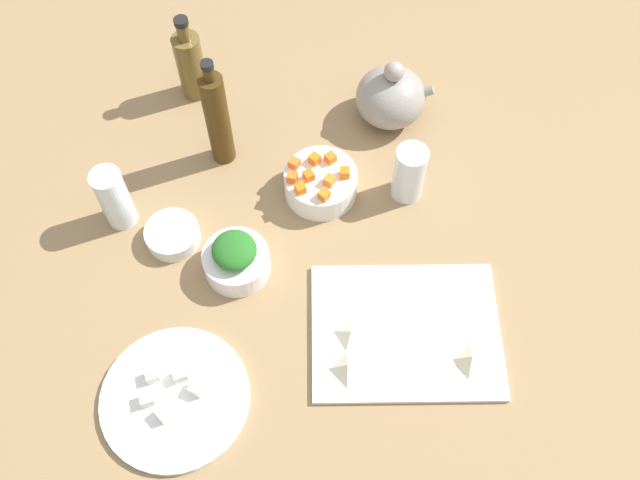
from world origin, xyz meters
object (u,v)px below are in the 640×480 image
object	(u,v)px
bowl_small_side	(173,235)
bottle_0	(217,118)
bottle_1	(190,64)
bowl_greens	(237,262)
plate_tofu	(175,398)
cutting_board	(406,331)
teapot	(391,97)
drinking_glass_1	(114,198)
drinking_glass_0	(409,173)
bowl_carrots	(319,183)

from	to	relation	value
bowl_small_side	bottle_0	bearing A→B (deg)	68.05
bottle_0	bottle_1	bearing A→B (deg)	113.52
bowl_greens	bottle_0	xyz separation A→B (cm)	(-4.58, 25.91, 9.00)
bowl_small_side	plate_tofu	bearing A→B (deg)	-82.92
bottle_1	cutting_board	bearing A→B (deg)	-52.55
bowl_greens	teapot	bearing A→B (deg)	51.49
bowl_greens	bottle_0	bearing A→B (deg)	100.01
bowl_greens	drinking_glass_1	distance (cm)	25.65
bowl_greens	bottle_1	xyz separation A→B (cm)	(-11.98, 42.93, 5.69)
bowl_small_side	bottle_1	world-z (taller)	bottle_1
drinking_glass_0	bottle_0	bearing A→B (deg)	166.89
cutting_board	bowl_carrots	distance (cm)	33.45
plate_tofu	bowl_small_side	world-z (taller)	bowl_small_side
bowl_small_side	drinking_glass_0	world-z (taller)	drinking_glass_0
bowl_greens	teapot	xyz separation A→B (cm)	(29.12, 36.59, 3.45)
bottle_0	plate_tofu	bearing A→B (deg)	-94.67
bowl_small_side	bottle_1	distance (cm)	37.38
bowl_carrots	bottle_0	world-z (taller)	bottle_0
cutting_board	bottle_1	xyz separation A→B (cm)	(-42.25, 55.16, 7.74)
bowl_small_side	bottle_0	world-z (taller)	bottle_0
bowl_greens	teapot	size ratio (longest dim) A/B	0.76
bottle_0	bottle_1	distance (cm)	18.85
cutting_board	bottle_0	world-z (taller)	bottle_0
bowl_carrots	drinking_glass_1	world-z (taller)	drinking_glass_1
plate_tofu	drinking_glass_0	distance (cm)	58.73
bowl_greens	drinking_glass_0	distance (cm)	36.45
drinking_glass_0	plate_tofu	bearing A→B (deg)	-133.85
cutting_board	drinking_glass_0	distance (cm)	30.27
bowl_greens	bottle_1	bearing A→B (deg)	105.59
cutting_board	drinking_glass_1	world-z (taller)	drinking_glass_1
bowl_greens	bowl_carrots	xyz separation A→B (cm)	(14.77, 17.32, 0.22)
teapot	bottle_1	bearing A→B (deg)	171.24
cutting_board	teapot	bearing A→B (deg)	91.34
teapot	bottle_0	world-z (taller)	bottle_0
bowl_greens	drinking_glass_0	xyz separation A→B (cm)	(31.78, 17.45, 3.72)
plate_tofu	bottle_1	world-z (taller)	bottle_1
teapot	bottle_0	xyz separation A→B (cm)	(-33.70, -10.68, 5.55)
bowl_small_side	bottle_1	xyz separation A→B (cm)	(0.56, 36.78, 6.64)
bowl_greens	drinking_glass_1	bearing A→B (deg)	154.85
plate_tofu	drinking_glass_0	size ratio (longest dim) A/B	1.99
plate_tofu	bowl_carrots	size ratio (longest dim) A/B	1.76
bowl_carrots	plate_tofu	bearing A→B (deg)	-119.19
bowl_small_side	drinking_glass_0	distance (cm)	45.99
bottle_1	drinking_glass_1	distance (cm)	34.01
cutting_board	plate_tofu	xyz separation A→B (cm)	(-38.98, -12.48, 0.10)
plate_tofu	drinking_glass_0	xyz separation A→B (cm)	(40.50, 42.16, 5.67)
bottle_0	drinking_glass_0	distance (cm)	37.70
teapot	drinking_glass_0	xyz separation A→B (cm)	(2.66, -19.15, 0.27)
bowl_carrots	bottle_0	bearing A→B (deg)	156.05
drinking_glass_0	bowl_greens	bearing A→B (deg)	-151.24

